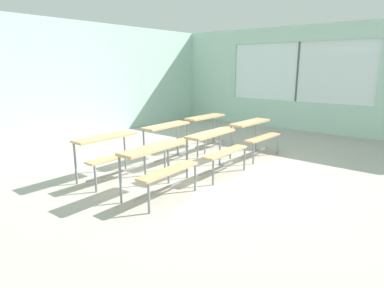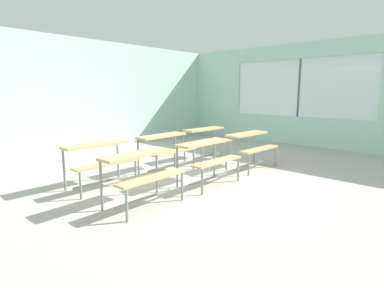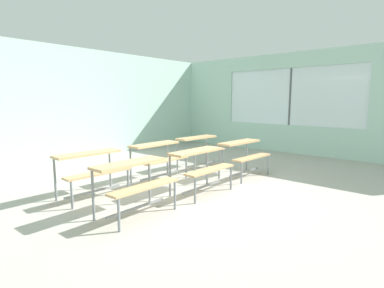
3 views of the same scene
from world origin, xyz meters
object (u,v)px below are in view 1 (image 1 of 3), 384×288
Objects in this scene: desk_bench_r0c1 at (216,143)px; desk_bench_r1c0 at (110,147)px; desk_bench_r0c0 at (158,160)px; desk_bench_r1c2 at (209,124)px; desk_bench_r0c2 at (254,130)px; desk_bench_r1c1 at (171,134)px.

desk_bench_r1c0 is at bearing 138.50° from desk_bench_r0c1.
desk_bench_r1c0 is (0.01, 1.15, 0.00)m from desk_bench_r0c0.
desk_bench_r0c1 is 1.89m from desk_bench_r1c2.
desk_bench_r0c0 is at bearing 177.55° from desk_bench_r0c1.
desk_bench_r0c0 is 2.84m from desk_bench_r0c2.
desk_bench_r0c1 is at bearing -94.43° from desk_bench_r1c1.
desk_bench_r1c1 is at bearing 35.66° from desk_bench_r0c0.
desk_bench_r0c1 is at bearing -176.06° from desk_bench_r0c2.
desk_bench_r1c1 is (1.44, -0.04, 0.00)m from desk_bench_r1c0.
desk_bench_r0c1 is (1.38, -0.05, 0.00)m from desk_bench_r0c0.
desk_bench_r0c0 is at bearing -143.66° from desk_bench_r1c1.
desk_bench_r0c2 is at bearing 1.02° from desk_bench_r0c1.
desk_bench_r0c0 and desk_bench_r1c2 have the same top height.
desk_bench_r0c1 is at bearing -137.02° from desk_bench_r1c2.
desk_bench_r1c0 and desk_bench_r1c1 have the same top height.
desk_bench_r1c0 is at bearing 87.82° from desk_bench_r0c0.
desk_bench_r1c2 is (2.83, 1.17, 0.00)m from desk_bench_r0c0.
desk_bench_r1c0 is at bearing 177.45° from desk_bench_r1c1.
desk_bench_r0c1 is at bearing -3.65° from desk_bench_r0c0.
desk_bench_r1c2 is at bearing 92.80° from desk_bench_r0c2.
desk_bench_r1c0 and desk_bench_r1c2 have the same top height.
desk_bench_r1c0 is 1.00× the size of desk_bench_r1c1.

